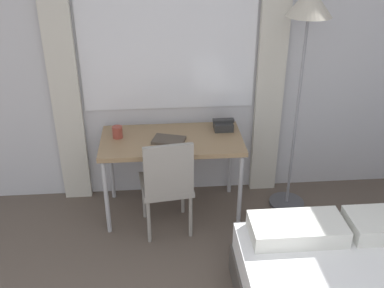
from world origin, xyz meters
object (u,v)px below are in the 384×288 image
(book, at_px, (169,140))
(telephone, at_px, (223,125))
(desk, at_px, (172,145))
(desk_chair, at_px, (167,182))
(mug, at_px, (117,132))
(standing_lamp, at_px, (307,29))

(book, bearing_deg, telephone, 22.57)
(desk, bearing_deg, desk_chair, -100.47)
(desk, relative_size, desk_chair, 1.35)
(desk, height_order, mug, mug)
(standing_lamp, xyz_separation_m, mug, (-1.49, 0.05, -0.83))
(standing_lamp, bearing_deg, book, -177.00)
(desk_chair, bearing_deg, telephone, 33.90)
(standing_lamp, bearing_deg, desk_chair, -164.75)
(desk_chair, distance_m, standing_lamp, 1.59)
(standing_lamp, relative_size, telephone, 10.48)
(book, bearing_deg, desk, 64.13)
(desk_chair, xyz_separation_m, telephone, (0.51, 0.44, 0.27))
(telephone, height_order, book, telephone)
(telephone, distance_m, book, 0.52)
(standing_lamp, bearing_deg, mug, 177.94)
(mug, bearing_deg, book, -14.59)
(desk_chair, distance_m, mug, 0.60)
(desk, bearing_deg, book, -115.87)
(desk_chair, xyz_separation_m, mug, (-0.39, 0.35, 0.28))
(desk_chair, bearing_deg, desk, 72.35)
(book, distance_m, mug, 0.44)
(telephone, distance_m, mug, 0.90)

